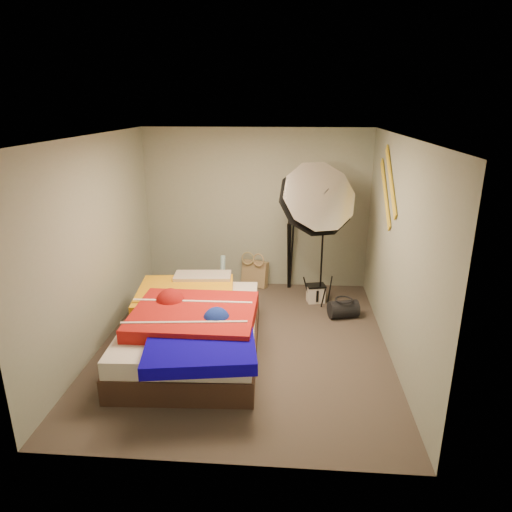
# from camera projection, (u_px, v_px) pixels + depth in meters

# --- Properties ---
(floor) EXTENTS (4.00, 4.00, 0.00)m
(floor) POSITION_uv_depth(u_px,v_px,m) (244.00, 343.00, 5.67)
(floor) COLOR #493F38
(floor) RESTS_ON ground
(ceiling) EXTENTS (4.00, 4.00, 0.00)m
(ceiling) POSITION_uv_depth(u_px,v_px,m) (242.00, 136.00, 4.87)
(ceiling) COLOR silver
(ceiling) RESTS_ON wall_back
(wall_back) EXTENTS (3.50, 0.00, 3.50)m
(wall_back) POSITION_uv_depth(u_px,v_px,m) (256.00, 209.00, 7.16)
(wall_back) COLOR gray
(wall_back) RESTS_ON floor
(wall_front) EXTENTS (3.50, 0.00, 3.50)m
(wall_front) POSITION_uv_depth(u_px,v_px,m) (216.00, 329.00, 3.38)
(wall_front) COLOR gray
(wall_front) RESTS_ON floor
(wall_left) EXTENTS (0.00, 4.00, 4.00)m
(wall_left) POSITION_uv_depth(u_px,v_px,m) (97.00, 244.00, 5.40)
(wall_left) COLOR gray
(wall_left) RESTS_ON floor
(wall_right) EXTENTS (0.00, 4.00, 4.00)m
(wall_right) POSITION_uv_depth(u_px,v_px,m) (398.00, 251.00, 5.14)
(wall_right) COLOR gray
(wall_right) RESTS_ON floor
(tote_bag) EXTENTS (0.46, 0.33, 0.44)m
(tote_bag) POSITION_uv_depth(u_px,v_px,m) (255.00, 273.00, 7.40)
(tote_bag) COLOR tan
(tote_bag) RESTS_ON floor
(wrapping_roll) EXTENTS (0.09, 0.19, 0.65)m
(wrapping_roll) POSITION_uv_depth(u_px,v_px,m) (222.00, 277.00, 6.96)
(wrapping_roll) COLOR #64BAD1
(wrapping_roll) RESTS_ON floor
(camera_case) EXTENTS (0.28, 0.23, 0.25)m
(camera_case) POSITION_uv_depth(u_px,v_px,m) (316.00, 294.00, 6.82)
(camera_case) COLOR silver
(camera_case) RESTS_ON floor
(duffel_bag) EXTENTS (0.45, 0.34, 0.24)m
(duffel_bag) POSITION_uv_depth(u_px,v_px,m) (343.00, 309.00, 6.33)
(duffel_bag) COLOR black
(duffel_bag) RESTS_ON floor
(wall_stripe_upper) EXTENTS (0.02, 0.91, 0.78)m
(wall_stripe_upper) POSITION_uv_depth(u_px,v_px,m) (391.00, 181.00, 5.49)
(wall_stripe_upper) COLOR gold
(wall_stripe_upper) RESTS_ON wall_right
(wall_stripe_lower) EXTENTS (0.02, 0.91, 0.78)m
(wall_stripe_lower) POSITION_uv_depth(u_px,v_px,m) (385.00, 193.00, 5.79)
(wall_stripe_lower) COLOR gold
(wall_stripe_lower) RESTS_ON wall_right
(bed) EXTENTS (1.70, 2.44, 0.64)m
(bed) POSITION_uv_depth(u_px,v_px,m) (193.00, 327.00, 5.38)
(bed) COLOR #3F281F
(bed) RESTS_ON floor
(photo_umbrella) EXTENTS (1.18, 1.02, 2.22)m
(photo_umbrella) POSITION_uv_depth(u_px,v_px,m) (316.00, 201.00, 6.13)
(photo_umbrella) COLOR black
(photo_umbrella) RESTS_ON floor
(camera_tripod) EXTENTS (0.08, 0.08, 1.19)m
(camera_tripod) POSITION_uv_depth(u_px,v_px,m) (290.00, 247.00, 7.18)
(camera_tripod) COLOR black
(camera_tripod) RESTS_ON floor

